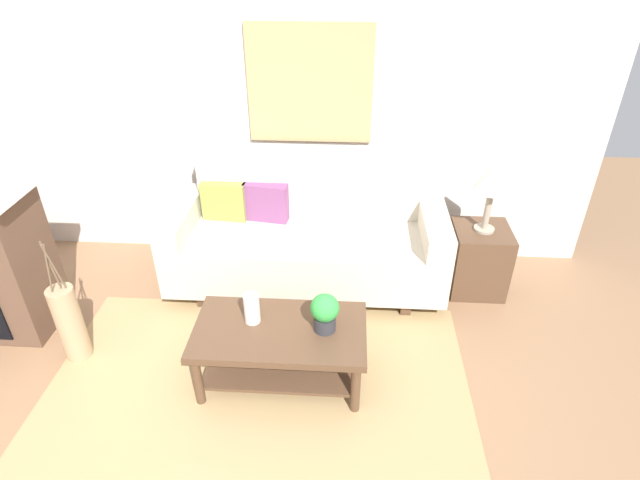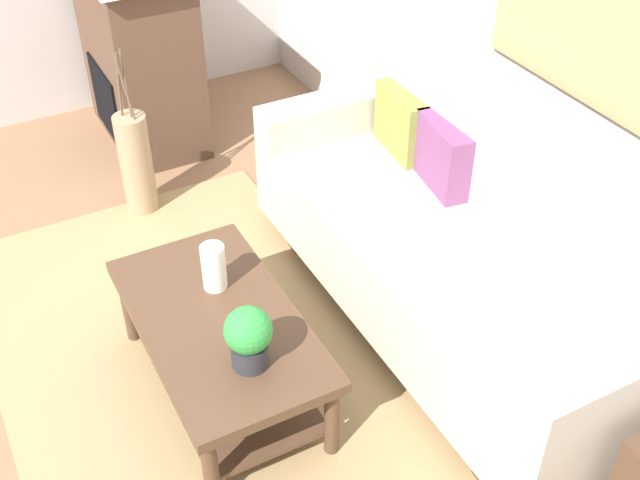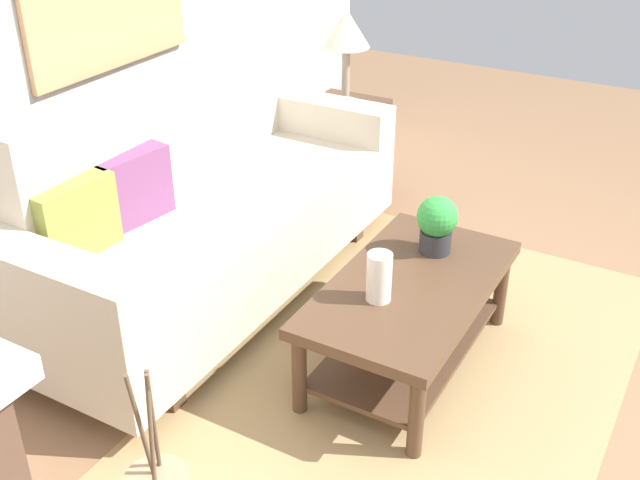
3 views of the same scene
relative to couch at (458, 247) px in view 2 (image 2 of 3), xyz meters
name	(u,v)px [view 2 (image 2 of 3)]	position (x,y,z in m)	size (l,w,h in m)	color
ground_plane	(88,415)	(-0.23, -1.67, -0.43)	(9.25, 9.25, 0.00)	#8C6647
wall_back	(555,7)	(-0.23, 0.54, 0.92)	(5.25, 0.10, 2.70)	silver
area_rug	(200,372)	(-0.23, -1.17, -0.42)	(2.78, 1.64, 0.01)	#A38456
couch	(458,247)	(0.00, 0.00, 0.00)	(2.21, 0.84, 1.08)	beige
throw_pillow_olive	(402,122)	(-0.69, 0.13, 0.25)	(0.36, 0.12, 0.32)	olive
throw_pillow_plum	(442,155)	(-0.34, 0.13, 0.25)	(0.36, 0.12, 0.32)	#7A4270
coffee_table	(220,338)	(-0.08, -1.11, -0.12)	(1.10, 0.60, 0.43)	#513826
tabletop_vase	(214,267)	(-0.26, -1.05, 0.10)	(0.10, 0.10, 0.21)	white
potted_plant_tabletop	(249,336)	(0.21, -1.10, 0.14)	(0.18, 0.18, 0.26)	#2D2D33
fireplace	(139,49)	(-2.30, -0.70, 0.16)	(1.02, 0.58, 1.16)	brown
floor_vase	(136,164)	(-1.54, -1.00, -0.14)	(0.18, 0.18, 0.59)	tan
floor_vase_branch_a	(124,87)	(-1.52, -1.00, 0.34)	(0.01, 0.01, 0.36)	brown
floor_vase_branch_b	(126,84)	(-1.55, -0.98, 0.34)	(0.01, 0.01, 0.36)	brown
floor_vase_branch_c	(119,85)	(-1.55, -1.02, 0.34)	(0.01, 0.01, 0.36)	brown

